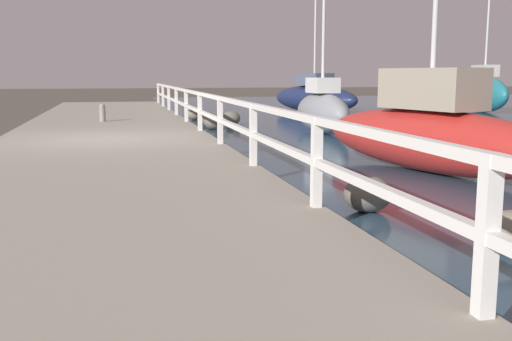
{
  "coord_description": "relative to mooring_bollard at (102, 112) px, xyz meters",
  "views": [
    {
      "loc": [
        0.23,
        -13.17,
        1.63
      ],
      "look_at": [
        2.56,
        -3.17,
        -0.02
      ],
      "focal_mm": 42.0,
      "sensor_mm": 36.0,
      "label": 1
    }
  ],
  "objects": [
    {
      "name": "sailboat_red",
      "position": [
        5.53,
        -9.05,
        0.13
      ],
      "size": [
        2.52,
        5.46,
        5.08
      ],
      "rotation": [
        0.0,
        0.0,
        0.27
      ],
      "color": "red",
      "rests_on": "water_surface"
    },
    {
      "name": "sailboat_navy",
      "position": [
        8.77,
        6.65,
        0.14
      ],
      "size": [
        3.15,
        5.55,
        7.72
      ],
      "rotation": [
        0.0,
        0.0,
        0.34
      ],
      "color": "#192347",
      "rests_on": "water_surface"
    },
    {
      "name": "boulder_water_edge",
      "position": [
        3.95,
        -13.42,
        -0.34
      ],
      "size": [
        0.51,
        0.46,
        0.38
      ],
      "color": "slate",
      "rests_on": "ground"
    },
    {
      "name": "boulder_mid_strip",
      "position": [
        3.19,
        0.75,
        -0.32
      ],
      "size": [
        0.57,
        0.51,
        0.43
      ],
      "color": "#666056",
      "rests_on": "ground"
    },
    {
      "name": "ground_plane",
      "position": [
        0.17,
        -4.98,
        -0.53
      ],
      "size": [
        120.0,
        120.0,
        0.0
      ],
      "primitive_type": "plane",
      "color": "#4C473D"
    },
    {
      "name": "boulder_downstream",
      "position": [
        3.2,
        -0.47,
        -0.33
      ],
      "size": [
        0.55,
        0.5,
        0.41
      ],
      "color": "#666056",
      "rests_on": "ground"
    },
    {
      "name": "boulder_near_dock",
      "position": [
        3.3,
        -11.62,
        -0.31
      ],
      "size": [
        0.58,
        0.52,
        0.44
      ],
      "color": "#666056",
      "rests_on": "ground"
    },
    {
      "name": "sailboat_teal",
      "position": [
        16.1,
        5.25,
        0.32
      ],
      "size": [
        1.5,
        4.0,
        5.69
      ],
      "rotation": [
        0.0,
        0.0,
        -0.13
      ],
      "color": "#1E707A",
      "rests_on": "water_surface"
    },
    {
      "name": "mooring_bollard",
      "position": [
        0.0,
        0.0,
        0.0
      ],
      "size": [
        0.18,
        0.18,
        0.53
      ],
      "color": "gray",
      "rests_on": "dock_walkway"
    },
    {
      "name": "railing",
      "position": [
        2.4,
        -4.98,
        0.38
      ],
      "size": [
        0.1,
        32.5,
        0.94
      ],
      "color": "white",
      "rests_on": "dock_walkway"
    },
    {
      "name": "dock_walkway",
      "position": [
        0.17,
        -4.98,
        -0.4
      ],
      "size": [
        4.65,
        36.0,
        0.27
      ],
      "color": "gray",
      "rests_on": "ground"
    },
    {
      "name": "sailboat_gray",
      "position": [
        6.01,
        -2.25,
        0.11
      ],
      "size": [
        1.11,
        3.12,
        4.66
      ],
      "rotation": [
        0.0,
        0.0,
        0.04
      ],
      "color": "gray",
      "rests_on": "water_surface"
    },
    {
      "name": "boulder_upstream",
      "position": [
        3.14,
        3.41,
        -0.33
      ],
      "size": [
        0.54,
        0.49,
        0.4
      ],
      "color": "slate",
      "rests_on": "ground"
    },
    {
      "name": "boulder_far_strip",
      "position": [
        4.01,
        0.92,
        -0.3
      ],
      "size": [
        0.61,
        0.55,
        0.46
      ],
      "color": "#666056",
      "rests_on": "ground"
    }
  ]
}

